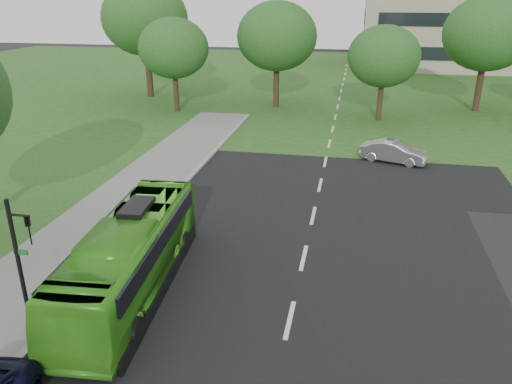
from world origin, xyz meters
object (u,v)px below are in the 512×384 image
tree_park_a (174,48)px  tree_park_c (384,56)px  tree_park_d (488,33)px  bus (131,256)px  tree_park_b (277,36)px  sedan (394,152)px  traffic_light (22,259)px  tree_park_f (145,19)px

tree_park_a → tree_park_c: 16.99m
tree_park_d → bus: bearing=-118.4°
tree_park_b → sedan: 17.88m
traffic_light → tree_park_d: bearing=36.7°
tree_park_b → tree_park_d: 17.28m
tree_park_a → tree_park_d: size_ratio=0.82×
tree_park_d → tree_park_f: 30.11m
tree_park_b → traffic_light: size_ratio=2.05×
tree_park_d → bus: size_ratio=1.02×
tree_park_d → sedan: tree_park_d is taller
tree_park_b → sedan: bearing=-56.3°
tree_park_f → bus: size_ratio=1.15×
tree_park_f → tree_park_a: bearing=-50.2°
tree_park_f → tree_park_b: bearing=-10.2°
tree_park_b → tree_park_f: tree_park_f is taller
tree_park_c → sedan: 11.62m
tree_park_b → sedan: tree_park_b is taller
tree_park_b → tree_park_f: (-12.89, 2.32, 1.22)m
tree_park_b → tree_park_d: tree_park_d is taller
tree_park_f → sedan: bearing=-36.4°
tree_park_d → tree_park_c: bearing=-148.8°
tree_park_a → bus: 28.37m
sedan → traffic_light: 22.23m
tree_park_f → traffic_light: 37.52m
tree_park_a → tree_park_f: bearing=129.8°
tree_park_a → bus: bearing=-73.3°
tree_park_c → tree_park_f: 22.63m
bus → sedan: bearing=55.1°
tree_park_c → bus: (-8.92, -26.90, -3.68)m
tree_park_a → sedan: tree_park_a is taller
tree_park_a → traffic_light: (6.26, -29.81, -2.68)m
tree_park_b → bus: size_ratio=0.97×
tree_park_c → bus: bearing=-108.3°
tree_park_d → bus: (-17.25, -31.94, -5.13)m
sedan → tree_park_d: bearing=-9.5°
tree_park_c → tree_park_d: bearing=31.2°
tree_park_a → sedan: bearing=-31.5°
tree_park_d → bus: 36.66m
sedan → tree_park_f: bearing=70.2°
tree_park_b → bus: (-0.05, -30.32, -4.77)m
tree_park_a → tree_park_d: bearing=11.2°
tree_park_a → traffic_light: tree_park_a is taller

